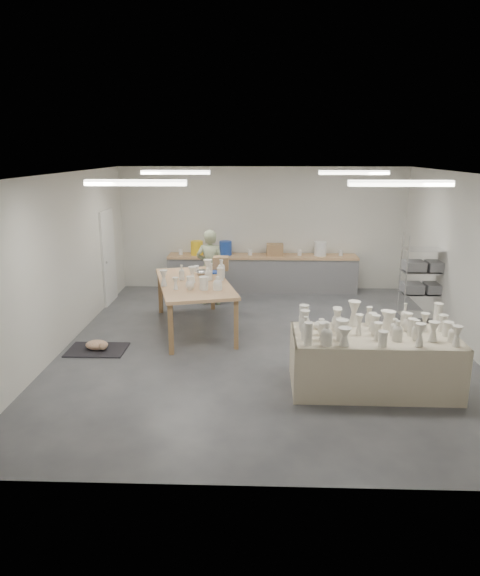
{
  "coord_description": "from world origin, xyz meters",
  "views": [
    {
      "loc": [
        -0.12,
        -8.61,
        3.37
      ],
      "look_at": [
        -0.42,
        0.02,
        1.05
      ],
      "focal_mm": 32.0,
      "sensor_mm": 36.0,
      "label": 1
    }
  ],
  "objects_px": {
    "drying_table": "(372,359)",
    "work_table": "(199,281)",
    "red_stool": "(212,287)",
    "potter": "(210,267)"
  },
  "relations": [
    {
      "from": "drying_table",
      "to": "potter",
      "type": "height_order",
      "value": "potter"
    },
    {
      "from": "drying_table",
      "to": "red_stool",
      "type": "relative_size",
      "value": 5.27
    },
    {
      "from": "drying_table",
      "to": "red_stool",
      "type": "distance_m",
      "value": 5.24
    },
    {
      "from": "drying_table",
      "to": "work_table",
      "type": "distance_m",
      "value": 3.83
    },
    {
      "from": "potter",
      "to": "red_stool",
      "type": "xyz_separation_m",
      "value": [
        0.0,
        0.27,
        -0.53
      ]
    },
    {
      "from": "potter",
      "to": "red_stool",
      "type": "height_order",
      "value": "potter"
    },
    {
      "from": "drying_table",
      "to": "work_table",
      "type": "bearing_deg",
      "value": 137.98
    },
    {
      "from": "work_table",
      "to": "red_stool",
      "type": "bearing_deg",
      "value": 73.04
    },
    {
      "from": "work_table",
      "to": "red_stool",
      "type": "height_order",
      "value": "work_table"
    },
    {
      "from": "work_table",
      "to": "potter",
      "type": "xyz_separation_m",
      "value": [
        0.08,
        1.63,
        -0.1
      ]
    }
  ]
}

